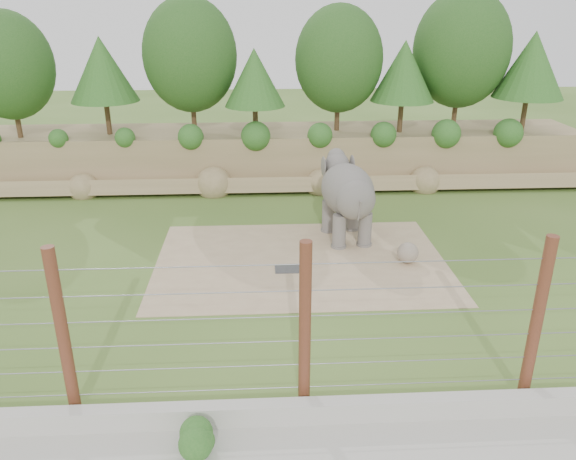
{
  "coord_description": "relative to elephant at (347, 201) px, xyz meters",
  "views": [
    {
      "loc": [
        -0.91,
        -14.61,
        8.36
      ],
      "look_at": [
        0.0,
        2.0,
        1.6
      ],
      "focal_mm": 35.0,
      "sensor_mm": 36.0,
      "label": 1
    }
  ],
  "objects": [
    {
      "name": "ground",
      "position": [
        -2.36,
        -4.98,
        -1.5
      ],
      "size": [
        90.0,
        90.0,
        0.0
      ],
      "primitive_type": "plane",
      "color": "#486927",
      "rests_on": "ground"
    },
    {
      "name": "back_embankment",
      "position": [
        -1.77,
        7.7,
        2.46
      ],
      "size": [
        30.0,
        5.52,
        8.77
      ],
      "color": "olive",
      "rests_on": "ground"
    },
    {
      "name": "elephant",
      "position": [
        0.0,
        0.0,
        0.0
      ],
      "size": [
        2.06,
        3.89,
        3.01
      ],
      "primitive_type": null,
      "rotation": [
        0.0,
        0.0,
        0.13
      ],
      "color": "#5A5551",
      "rests_on": "ground"
    },
    {
      "name": "barrier_fence",
      "position": [
        -2.36,
        -9.48,
        0.5
      ],
      "size": [
        20.26,
        0.26,
        4.0
      ],
      "color": "#4E291B",
      "rests_on": "ground"
    },
    {
      "name": "walkway_shrub",
      "position": [
        -4.66,
        -10.78,
        -1.14
      ],
      "size": [
        0.72,
        0.72,
        0.72
      ],
      "primitive_type": "sphere",
      "color": "#286322",
      "rests_on": "walkway"
    },
    {
      "name": "retaining_wall",
      "position": [
        -2.36,
        -9.98,
        -1.25
      ],
      "size": [
        26.0,
        0.35,
        0.5
      ],
      "primitive_type": "cube",
      "color": "beige",
      "rests_on": "ground"
    },
    {
      "name": "stone_ball",
      "position": [
        1.8,
        -2.29,
        -1.12
      ],
      "size": [
        0.73,
        0.73,
        0.73
      ],
      "primitive_type": "sphere",
      "color": "gray",
      "rests_on": "dirt_patch"
    },
    {
      "name": "dirt_patch",
      "position": [
        -1.86,
        -1.98,
        -1.49
      ],
      "size": [
        10.0,
        7.0,
        0.02
      ],
      "primitive_type": "cube",
      "color": "tan",
      "rests_on": "ground"
    },
    {
      "name": "drain_grate",
      "position": [
        -2.28,
        -2.64,
        -1.47
      ],
      "size": [
        1.0,
        0.6,
        0.03
      ],
      "primitive_type": "cube",
      "color": "#262628",
      "rests_on": "dirt_patch"
    }
  ]
}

